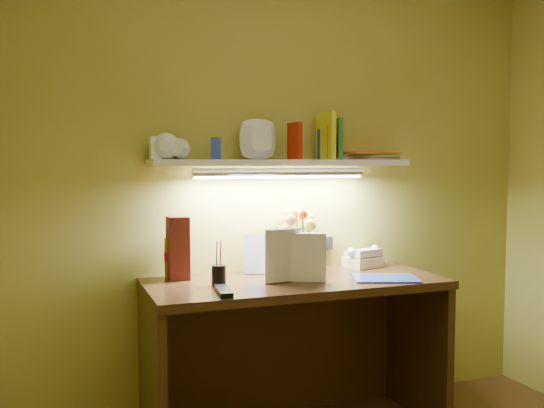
# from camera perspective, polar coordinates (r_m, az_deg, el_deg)

# --- Properties ---
(desk) EXTENTS (1.40, 0.60, 0.75)m
(desk) POSITION_cam_1_polar(r_m,az_deg,el_deg) (2.98, 2.21, -14.19)
(desk) COLOR #3B2710
(desk) RESTS_ON ground
(flower_bouquet) EXTENTS (0.25, 0.25, 0.32)m
(flower_bouquet) POSITION_cam_1_polar(r_m,az_deg,el_deg) (3.06, 2.60, -3.42)
(flower_bouquet) COLOR #100D39
(flower_bouquet) RESTS_ON desk
(telephone) EXTENTS (0.21, 0.18, 0.11)m
(telephone) POSITION_cam_1_polar(r_m,az_deg,el_deg) (3.23, 8.58, -4.93)
(telephone) COLOR white
(telephone) RESTS_ON desk
(desk_clock) EXTENTS (0.09, 0.06, 0.08)m
(desk_clock) POSITION_cam_1_polar(r_m,az_deg,el_deg) (3.31, 9.59, -5.00)
(desk_clock) COLOR #BABABF
(desk_clock) RESTS_ON desk
(whisky_bottle) EXTENTS (0.09, 0.09, 0.25)m
(whisky_bottle) POSITION_cam_1_polar(r_m,az_deg,el_deg) (2.92, -9.29, -4.51)
(whisky_bottle) COLOR #AD6708
(whisky_bottle) RESTS_ON desk
(whisky_box) EXTENTS (0.10, 0.10, 0.30)m
(whisky_box) POSITION_cam_1_polar(r_m,az_deg,el_deg) (2.88, -8.84, -4.13)
(whisky_box) COLOR #511811
(whisky_box) RESTS_ON desk
(pen_cup) EXTENTS (0.08, 0.08, 0.16)m
(pen_cup) POSITION_cam_1_polar(r_m,az_deg,el_deg) (2.74, -5.04, -6.04)
(pen_cup) COLOR black
(pen_cup) RESTS_ON desk
(art_card) EXTENTS (0.19, 0.10, 0.19)m
(art_card) POSITION_cam_1_polar(r_m,az_deg,el_deg) (3.01, -0.80, -4.75)
(art_card) COLOR white
(art_card) RESTS_ON desk
(tv_remote) EXTENTS (0.08, 0.20, 0.02)m
(tv_remote) POSITION_cam_1_polar(r_m,az_deg,el_deg) (2.58, -4.58, -8.17)
(tv_remote) COLOR black
(tv_remote) RESTS_ON desk
(blue_folder) EXTENTS (0.35, 0.31, 0.01)m
(blue_folder) POSITION_cam_1_polar(r_m,az_deg,el_deg) (2.93, 10.62, -6.88)
(blue_folder) COLOR blue
(blue_folder) RESTS_ON desk
(desk_book_a) EXTENTS (0.19, 0.04, 0.25)m
(desk_book_a) POSITION_cam_1_polar(r_m,az_deg,el_deg) (2.74, -0.64, -5.01)
(desk_book_a) COLOR silver
(desk_book_a) RESTS_ON desk
(desk_book_b) EXTENTS (0.16, 0.09, 0.23)m
(desk_book_b) POSITION_cam_1_polar(r_m,az_deg,el_deg) (2.81, 1.71, -5.03)
(desk_book_b) COLOR white
(desk_book_b) RESTS_ON desk
(wall_shelf) EXTENTS (1.32, 0.33, 0.27)m
(wall_shelf) POSITION_cam_1_polar(r_m,az_deg,el_deg) (3.00, 1.15, 4.59)
(wall_shelf) COLOR white
(wall_shelf) RESTS_ON ground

